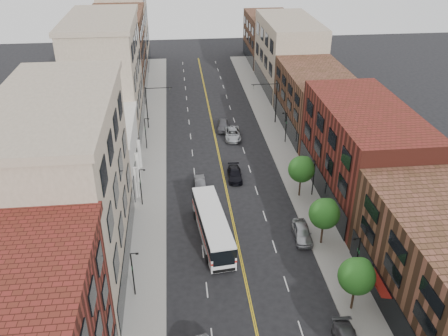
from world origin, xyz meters
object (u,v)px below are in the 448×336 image
object	(u,v)px
car_parked_far	(302,232)
car_lane_b	(233,134)
car_lane_behind	(200,182)
car_lane_a	(235,174)
car_lane_c	(223,125)
city_bus	(213,225)

from	to	relation	value
car_parked_far	car_lane_b	distance (m)	27.74
car_lane_behind	car_lane_a	size ratio (longest dim) A/B	0.84
car_lane_behind	car_lane_c	distance (m)	18.79
city_bus	car_lane_a	distance (m)	13.90
car_lane_b	car_lane_a	bearing A→B (deg)	-91.89
car_lane_behind	car_lane_c	xyz separation A→B (m)	(5.08, 18.09, 0.15)
car_lane_a	car_lane_c	distance (m)	16.61
car_lane_a	car_lane_b	distance (m)	13.16
car_lane_behind	car_lane_b	size ratio (longest dim) A/B	0.71
car_lane_behind	car_parked_far	bearing A→B (deg)	129.71
car_parked_far	car_lane_a	distance (m)	15.45
car_lane_a	car_lane_c	world-z (taller)	car_lane_c
city_bus	car_parked_far	xyz separation A→B (m)	(10.11, -1.08, -1.05)
car_lane_b	car_lane_c	world-z (taller)	car_lane_c
car_lane_c	car_lane_a	bearing A→B (deg)	-82.49
car_lane_behind	car_lane_b	world-z (taller)	car_lane_b
car_lane_a	car_lane_b	world-z (taller)	car_lane_b
city_bus	car_lane_c	bearing A→B (deg)	75.78
city_bus	car_lane_c	world-z (taller)	city_bus
city_bus	car_lane_b	xyz separation A→B (m)	(5.55, 26.28, -1.09)
car_lane_a	car_lane_c	size ratio (longest dim) A/B	1.00
car_lane_behind	car_lane_a	bearing A→B (deg)	-164.06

